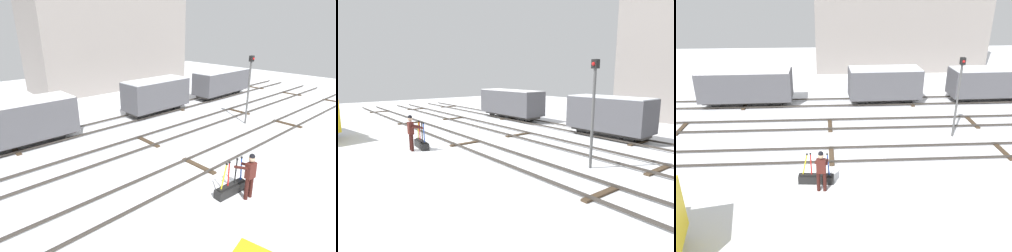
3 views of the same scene
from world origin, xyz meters
TOP-DOWN VIEW (x-y plane):
  - ground_plane at (0.00, 0.00)m, footprint 60.00×60.00m
  - track_main_line at (0.00, 0.00)m, footprint 44.00×1.94m
  - track_siding_near at (0.00, 3.85)m, footprint 44.00×1.94m
  - track_siding_far at (0.00, 7.80)m, footprint 44.00×1.94m
  - switch_lever_frame at (-0.71, -2.30)m, footprint 1.55×0.49m
  - rail_worker at (-0.46, -2.89)m, footprint 0.58×0.73m
  - signal_post at (6.87, 1.98)m, footprint 0.24×0.32m
  - apartment_building at (7.05, 19.21)m, footprint 16.49×6.57m
  - freight_car_near_switch at (11.70, 7.80)m, footprint 6.03×2.08m
  - freight_car_far_end at (-5.68, 7.80)m, footprint 6.28×2.16m
  - freight_car_back_track at (3.93, 7.80)m, footprint 5.06×2.14m

SIDE VIEW (x-z plane):
  - ground_plane at x=0.00m, z-range 0.00..0.00m
  - track_main_line at x=0.00m, z-range 0.02..0.20m
  - track_siding_near at x=0.00m, z-range 0.02..0.20m
  - track_siding_far at x=0.00m, z-range 0.02..0.20m
  - switch_lever_frame at x=-0.71m, z-range -0.48..0.98m
  - rail_worker at x=-0.46m, z-range 0.13..1.97m
  - freight_car_near_switch at x=11.70m, z-range 0.18..2.60m
  - freight_car_far_end at x=-5.68m, z-range 0.18..2.71m
  - freight_car_back_track at x=3.93m, z-range 0.18..2.72m
  - signal_post at x=6.87m, z-range 0.45..4.91m
  - apartment_building at x=7.05m, z-range 0.01..12.71m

